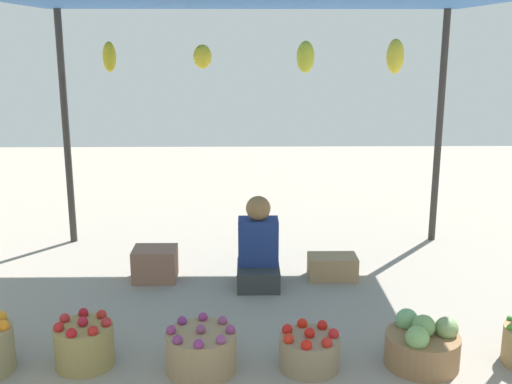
% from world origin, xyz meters
% --- Properties ---
extents(ground_plane, '(14.00, 14.00, 0.00)m').
position_xyz_m(ground_plane, '(0.00, 0.00, 0.00)').
color(ground_plane, gray).
extents(market_stall_structure, '(4.07, 2.58, 2.39)m').
position_xyz_m(market_stall_structure, '(0.01, 0.02, 2.24)').
color(market_stall_structure, '#38332D').
rests_on(market_stall_structure, ground).
extents(vendor_person, '(0.36, 0.44, 0.78)m').
position_xyz_m(vendor_person, '(0.03, -0.07, 0.30)').
color(vendor_person, '#343738').
rests_on(vendor_person, ground).
extents(basket_red_apples, '(0.38, 0.38, 0.34)m').
position_xyz_m(basket_red_apples, '(-1.12, -1.42, 0.15)').
color(basket_red_apples, '#9C894D').
rests_on(basket_red_apples, ground).
extents(basket_purple_onions, '(0.45, 0.45, 0.31)m').
position_xyz_m(basket_purple_onions, '(-0.36, -1.49, 0.13)').
color(basket_purple_onions, '#9E815B').
rests_on(basket_purple_onions, ground).
extents(basket_red_tomatoes, '(0.39, 0.39, 0.28)m').
position_xyz_m(basket_red_tomatoes, '(0.33, -1.47, 0.12)').
color(basket_red_tomatoes, '#947D5F').
rests_on(basket_red_tomatoes, ground).
extents(basket_cabbages, '(0.48, 0.48, 0.35)m').
position_xyz_m(basket_cabbages, '(1.06, -1.45, 0.14)').
color(basket_cabbages, '#936C47').
rests_on(basket_cabbages, ground).
extents(wooden_crate_near_vendor, '(0.38, 0.30, 0.28)m').
position_xyz_m(wooden_crate_near_vendor, '(-0.88, 0.06, 0.14)').
color(wooden_crate_near_vendor, '#916651').
rests_on(wooden_crate_near_vendor, ground).
extents(wooden_crate_stacked_rear, '(0.43, 0.27, 0.20)m').
position_xyz_m(wooden_crate_stacked_rear, '(0.69, 0.07, 0.10)').
color(wooden_crate_stacked_rear, '#A48459').
rests_on(wooden_crate_stacked_rear, ground).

